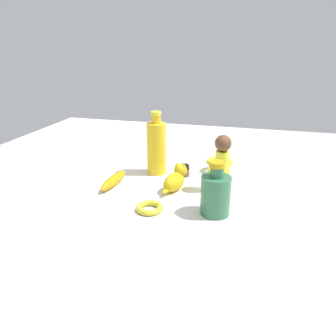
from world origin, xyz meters
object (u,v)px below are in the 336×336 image
object	(u,v)px
bottle_tall	(156,147)
bowl	(219,164)
nail_polish_jar	(184,170)
banana	(114,180)
person_figure_adult	(222,161)
bottle_short	(216,193)
bangle	(150,208)
cat_figurine	(175,179)

from	to	relation	value
bottle_tall	bowl	bearing A→B (deg)	-162.77
nail_polish_jar	bowl	bearing A→B (deg)	-148.85
nail_polish_jar	bottle_tall	distance (m)	0.15
banana	person_figure_adult	bearing A→B (deg)	101.65
bottle_short	bangle	distance (m)	0.22
bowl	nail_polish_jar	world-z (taller)	bowl
nail_polish_jar	cat_figurine	distance (m)	0.14
person_figure_adult	cat_figurine	distance (m)	0.18
bottle_short	cat_figurine	bearing A→B (deg)	-41.18
bottle_short	person_figure_adult	distance (m)	0.18
person_figure_adult	bottle_tall	world-z (taller)	bottle_tall
person_figure_adult	cat_figurine	world-z (taller)	person_figure_adult
bottle_short	bottle_tall	world-z (taller)	bottle_tall
nail_polish_jar	banana	bearing A→B (deg)	33.53
person_figure_adult	cat_figurine	xyz separation A→B (m)	(0.16, 0.04, -0.07)
nail_polish_jar	bottle_tall	size ratio (longest dim) A/B	0.18
nail_polish_jar	bottle_tall	bearing A→B (deg)	-1.13
bowl	bottle_tall	world-z (taller)	bottle_tall
banana	bangle	bearing A→B (deg)	54.69
bangle	person_figure_adult	bearing A→B (deg)	-133.80
bangle	nail_polish_jar	xyz separation A→B (m)	(-0.05, -0.31, 0.01)
bottle_short	bowl	world-z (taller)	bottle_short
nail_polish_jar	bangle	bearing A→B (deg)	81.63
bowl	banana	bearing A→B (deg)	32.70
person_figure_adult	nail_polish_jar	distance (m)	0.21
bowl	cat_figurine	xyz separation A→B (m)	(0.14, 0.22, 0.01)
banana	person_figure_adult	world-z (taller)	person_figure_adult
bowl	cat_figurine	distance (m)	0.26
banana	cat_figurine	world-z (taller)	cat_figurine
nail_polish_jar	cat_figurine	world-z (taller)	cat_figurine
bowl	nail_polish_jar	bearing A→B (deg)	31.15
bottle_short	nail_polish_jar	size ratio (longest dim) A/B	3.73
bottle_short	bowl	size ratio (longest dim) A/B	1.55
bottle_short	person_figure_adult	xyz separation A→B (m)	(0.00, -0.18, 0.04)
banana	bottle_tall	size ratio (longest dim) A/B	0.73
bangle	cat_figurine	bearing A→B (deg)	-103.43
bowl	bottle_tall	bearing A→B (deg)	17.23
banana	bottle_short	world-z (taller)	bottle_short
bottle_tall	banana	bearing A→B (deg)	52.92
bottle_short	bowl	bearing A→B (deg)	-85.90
cat_figurine	bottle_tall	xyz separation A→B (m)	(0.11, -0.14, 0.07)
person_figure_adult	bottle_tall	size ratio (longest dim) A/B	0.82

